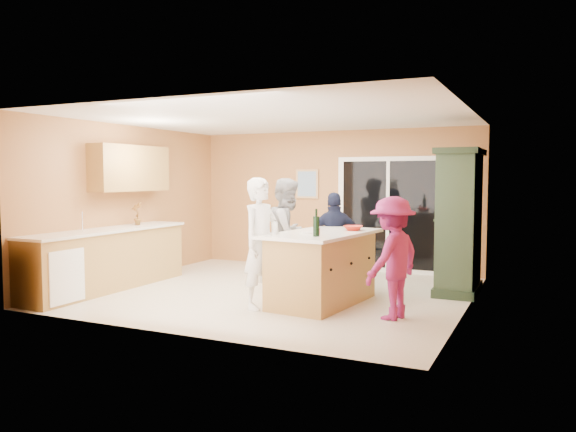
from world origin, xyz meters
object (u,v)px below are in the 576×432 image
at_px(woman_white, 261,243).
at_px(woman_grey, 288,235).
at_px(kitchen_island, 322,270).
at_px(green_hutch, 459,223).
at_px(woman_navy, 335,241).
at_px(woman_magenta, 392,258).

distance_m(woman_white, woman_grey, 1.16).
xyz_separation_m(kitchen_island, green_hutch, (1.59, 1.51, 0.58)).
bearing_deg(green_hutch, woman_navy, -164.11).
height_order(green_hutch, woman_navy, green_hutch).
bearing_deg(woman_navy, kitchen_island, 75.05).
relative_size(woman_grey, woman_magenta, 1.14).
height_order(green_hutch, woman_magenta, green_hutch).
bearing_deg(woman_grey, woman_navy, -53.60).
xyz_separation_m(green_hutch, woman_magenta, (-0.51, -1.92, -0.30)).
xyz_separation_m(green_hutch, woman_navy, (-1.78, -0.51, -0.30)).
bearing_deg(woman_magenta, woman_grey, -100.39).
height_order(woman_navy, woman_magenta, same).
xyz_separation_m(woman_white, woman_magenta, (1.71, 0.18, -0.11)).
bearing_deg(woman_white, kitchen_island, -34.79).
bearing_deg(woman_navy, woman_grey, 12.08).
xyz_separation_m(woman_grey, woman_magenta, (1.85, -0.97, -0.11)).
xyz_separation_m(woman_navy, woman_magenta, (1.27, -1.42, 0.00)).
xyz_separation_m(kitchen_island, woman_grey, (-0.77, 0.56, 0.40)).
height_order(kitchen_island, woman_grey, woman_grey).
xyz_separation_m(woman_white, woman_navy, (0.44, 1.60, -0.11)).
height_order(kitchen_island, woman_magenta, woman_magenta).
distance_m(kitchen_island, woman_white, 0.95).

